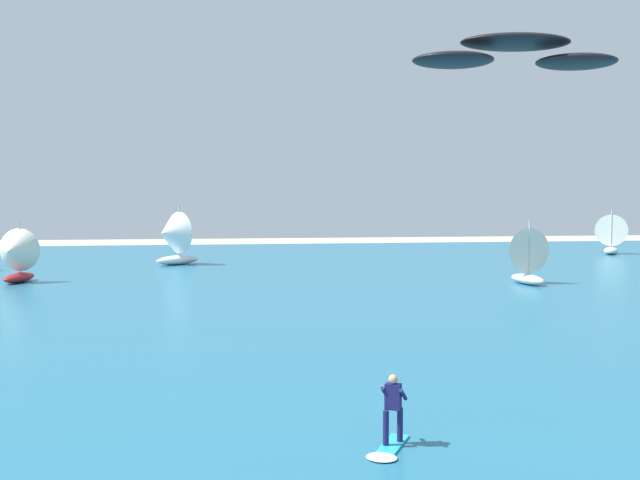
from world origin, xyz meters
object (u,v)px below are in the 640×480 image
(sailboat_center_horizon, at_px, (612,234))
(sailboat_trailing, at_px, (524,255))
(sailboat_near_shore, at_px, (15,255))
(kite, at_px, (515,53))
(kitesurfer, at_px, (391,422))
(sailboat_anchored_offshore, at_px, (172,238))

(sailboat_center_horizon, distance_m, sailboat_trailing, 31.87)
(sailboat_near_shore, bearing_deg, kite, -51.93)
(kitesurfer, height_order, sailboat_center_horizon, sailboat_center_horizon)
(sailboat_anchored_offshore, xyz_separation_m, sailboat_trailing, (24.61, -17.55, -0.43))
(kitesurfer, distance_m, sailboat_near_shore, 39.59)
(kitesurfer, xyz_separation_m, kite, (5.59, 6.13, 9.77))
(sailboat_near_shore, bearing_deg, sailboat_center_horizon, 18.65)
(kite, bearing_deg, sailboat_trailing, 64.53)
(sailboat_anchored_offshore, bearing_deg, kitesurfer, -81.01)
(kite, xyz_separation_m, sailboat_trailing, (11.47, 24.08, -8.40))
(kitesurfer, relative_size, sailboat_anchored_offshore, 0.38)
(kitesurfer, height_order, sailboat_near_shore, sailboat_near_shore)
(sailboat_trailing, bearing_deg, sailboat_anchored_offshore, 144.51)
(sailboat_near_shore, distance_m, sailboat_trailing, 34.89)
(sailboat_anchored_offshore, bearing_deg, sailboat_trailing, -35.49)
(kite, height_order, sailboat_anchored_offshore, kite)
(kitesurfer, relative_size, kite, 0.29)
(sailboat_anchored_offshore, height_order, sailboat_center_horizon, sailboat_anchored_offshore)
(kite, xyz_separation_m, sailboat_center_horizon, (32.41, 48.09, -8.22))
(kitesurfer, relative_size, sailboat_near_shore, 0.47)
(sailboat_trailing, bearing_deg, sailboat_near_shore, 171.24)
(kitesurfer, relative_size, sailboat_center_horizon, 0.42)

